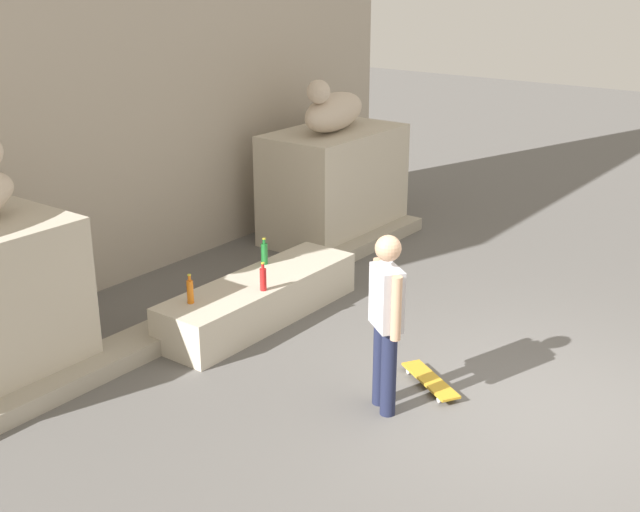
{
  "coord_description": "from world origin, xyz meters",
  "views": [
    {
      "loc": [
        -6.38,
        -2.32,
        3.87
      ],
      "look_at": [
        -0.33,
        2.26,
        1.1
      ],
      "focal_mm": 45.76,
      "sensor_mm": 36.0,
      "label": 1
    }
  ],
  "objects_px": {
    "skater": "(386,316)",
    "bottle_green": "(264,253)",
    "skateboard": "(430,380)",
    "bottle_orange": "(190,291)",
    "bottle_red": "(263,279)",
    "statue_reclining_right": "(333,110)"
  },
  "relations": [
    {
      "from": "bottle_green",
      "to": "bottle_red",
      "type": "xyz_separation_m",
      "value": [
        -0.63,
        -0.52,
        -0.0
      ]
    },
    {
      "from": "skateboard",
      "to": "bottle_green",
      "type": "xyz_separation_m",
      "value": [
        0.61,
        2.61,
        0.56
      ]
    },
    {
      "from": "skateboard",
      "to": "bottle_orange",
      "type": "distance_m",
      "value": 2.63
    },
    {
      "from": "bottle_red",
      "to": "bottle_orange",
      "type": "bearing_deg",
      "value": 152.43
    },
    {
      "from": "statue_reclining_right",
      "to": "skateboard",
      "type": "bearing_deg",
      "value": 34.68
    },
    {
      "from": "bottle_green",
      "to": "skater",
      "type": "bearing_deg",
      "value": -116.25
    },
    {
      "from": "statue_reclining_right",
      "to": "bottle_red",
      "type": "relative_size",
      "value": 5.27
    },
    {
      "from": "skater",
      "to": "bottle_green",
      "type": "xyz_separation_m",
      "value": [
        1.22,
        2.47,
        -0.3
      ]
    },
    {
      "from": "statue_reclining_right",
      "to": "bottle_red",
      "type": "xyz_separation_m",
      "value": [
        -3.09,
        -1.33,
        -1.25
      ]
    },
    {
      "from": "skateboard",
      "to": "bottle_orange",
      "type": "relative_size",
      "value": 2.46
    },
    {
      "from": "skateboard",
      "to": "bottle_orange",
      "type": "bearing_deg",
      "value": 47.32
    },
    {
      "from": "statue_reclining_right",
      "to": "bottle_orange",
      "type": "height_order",
      "value": "statue_reclining_right"
    },
    {
      "from": "bottle_orange",
      "to": "skateboard",
      "type": "bearing_deg",
      "value": -73.21
    },
    {
      "from": "bottle_red",
      "to": "skateboard",
      "type": "bearing_deg",
      "value": -89.45
    },
    {
      "from": "skateboard",
      "to": "bottle_red",
      "type": "bearing_deg",
      "value": 31.09
    },
    {
      "from": "bottle_orange",
      "to": "bottle_red",
      "type": "relative_size",
      "value": 1.01
    },
    {
      "from": "skateboard",
      "to": "bottle_orange",
      "type": "xyz_separation_m",
      "value": [
        -0.74,
        2.46,
        0.56
      ]
    },
    {
      "from": "statue_reclining_right",
      "to": "bottle_orange",
      "type": "xyz_separation_m",
      "value": [
        -3.82,
        -0.96,
        -1.25
      ]
    },
    {
      "from": "statue_reclining_right",
      "to": "bottle_red",
      "type": "distance_m",
      "value": 3.59
    },
    {
      "from": "skateboard",
      "to": "statue_reclining_right",
      "type": "bearing_deg",
      "value": -11.4
    },
    {
      "from": "skater",
      "to": "skateboard",
      "type": "height_order",
      "value": "skater"
    },
    {
      "from": "bottle_orange",
      "to": "bottle_red",
      "type": "bearing_deg",
      "value": -27.57
    }
  ]
}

